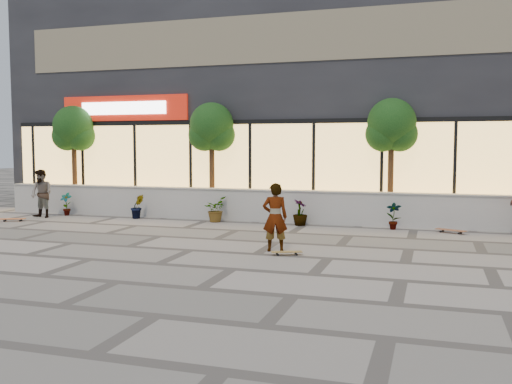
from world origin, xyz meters
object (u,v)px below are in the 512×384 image
(tree_midwest, at_px, (212,130))
(skater_center, at_px, (275,217))
(skater_left, at_px, (42,194))
(tree_mideast, at_px, (391,128))
(skateboard_left, at_px, (13,219))
(skateboard_right_near, at_px, (451,230))
(skateboard_center, at_px, (287,252))
(tree_west, at_px, (74,131))

(tree_midwest, bearing_deg, skater_center, -55.78)
(skater_left, bearing_deg, tree_mideast, 18.93)
(tree_mideast, bearing_deg, skater_center, -111.54)
(tree_mideast, height_order, skater_left, tree_mideast)
(skater_center, relative_size, skateboard_left, 1.96)
(skater_left, xyz_separation_m, skateboard_right_near, (13.19, 0.53, -0.74))
(tree_midwest, xyz_separation_m, skater_left, (-5.41, -2.03, -2.17))
(tree_midwest, height_order, skater_center, tree_midwest)
(skateboard_center, xyz_separation_m, skateboard_right_near, (3.60, 4.47, 0.02))
(tree_west, height_order, skateboard_left, tree_west)
(skater_left, bearing_deg, skateboard_left, -96.10)
(tree_midwest, xyz_separation_m, skateboard_right_near, (7.78, -1.50, -2.90))
(tree_west, xyz_separation_m, skateboard_right_near, (13.28, -1.50, -2.90))
(tree_midwest, relative_size, skateboard_right_near, 4.56)
(tree_west, xyz_separation_m, tree_mideast, (11.50, 0.00, 0.00))
(tree_west, xyz_separation_m, skateboard_left, (-0.20, -3.11, -2.91))
(skateboard_left, bearing_deg, tree_mideast, -8.97)
(skater_center, height_order, skater_left, skater_left)
(tree_midwest, height_order, tree_mideast, same)
(skater_center, bearing_deg, skateboard_right_near, -152.81)
(tree_west, relative_size, tree_mideast, 1.00)
(tree_midwest, distance_m, skateboard_left, 7.11)
(tree_mideast, xyz_separation_m, skateboard_center, (-1.82, -5.97, -2.92))
(tree_west, height_order, skateboard_center, tree_west)
(skater_left, bearing_deg, tree_west, 101.50)
(tree_midwest, distance_m, skateboard_right_near, 8.44)
(skateboard_left, bearing_deg, skateboard_center, -40.00)
(tree_midwest, distance_m, skater_center, 7.10)
(skateboard_left, bearing_deg, tree_midwest, 4.79)
(tree_mideast, distance_m, skater_center, 6.39)
(skater_left, height_order, skateboard_right_near, skater_left)
(skater_center, distance_m, skateboard_right_near, 5.75)
(tree_mideast, relative_size, skater_left, 2.39)
(skater_center, height_order, skateboard_left, skater_center)
(skater_center, xyz_separation_m, skateboard_center, (0.38, -0.39, -0.73))
(skateboard_left, height_order, skateboard_right_near, skateboard_right_near)
(tree_west, bearing_deg, skater_center, -30.98)
(tree_mideast, distance_m, skateboard_right_near, 3.72)
(tree_midwest, height_order, skateboard_left, tree_midwest)
(skater_center, distance_m, skater_left, 9.87)
(skater_left, xyz_separation_m, skateboard_left, (-0.29, -1.09, -0.74))
(skateboard_left, relative_size, skateboard_right_near, 0.94)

